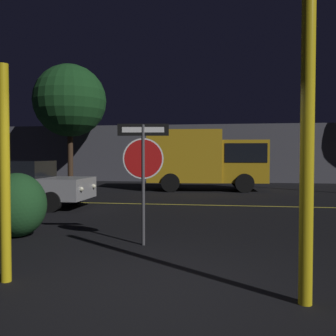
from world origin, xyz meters
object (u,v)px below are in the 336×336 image
at_px(stop_sign, 143,159).
at_px(hedge_bush_1, 17,205).
at_px(delivery_truck, 208,158).
at_px(passing_car_2, 25,184).
at_px(yellow_pole_left, 5,174).
at_px(tree_1, 70,101).
at_px(yellow_pole_right, 307,145).

height_order(stop_sign, hedge_bush_1, stop_sign).
bearing_deg(stop_sign, delivery_truck, 78.79).
height_order(passing_car_2, delivery_truck, delivery_truck).
xyz_separation_m(hedge_bush_1, passing_car_2, (-2.08, 4.03, 0.08)).
xyz_separation_m(yellow_pole_left, tree_1, (-6.13, 16.45, 3.40)).
relative_size(yellow_pole_left, hedge_bush_1, 2.19).
bearing_deg(delivery_truck, yellow_pole_right, 3.29).
relative_size(stop_sign, yellow_pole_left, 0.79).
height_order(yellow_pole_right, delivery_truck, yellow_pole_right).
relative_size(passing_car_2, delivery_truck, 0.75).
height_order(yellow_pole_right, passing_car_2, yellow_pole_right).
bearing_deg(delivery_truck, yellow_pole_left, -12.71).
bearing_deg(tree_1, delivery_truck, -21.23).
bearing_deg(passing_car_2, hedge_bush_1, 27.98).
bearing_deg(yellow_pole_left, yellow_pole_right, -3.01).
xyz_separation_m(passing_car_2, delivery_truck, (5.49, 6.71, 0.80)).
xyz_separation_m(passing_car_2, tree_1, (-2.72, 9.90, 4.10)).
relative_size(hedge_bush_1, delivery_truck, 0.23).
distance_m(yellow_pole_left, delivery_truck, 13.43).
bearing_deg(hedge_bush_1, delivery_truck, 72.36).
bearing_deg(delivery_truck, tree_1, -115.02).
height_order(yellow_pole_right, tree_1, tree_1).
xyz_separation_m(hedge_bush_1, tree_1, (-4.80, 13.92, 4.18)).
bearing_deg(yellow_pole_right, stop_sign, 134.55).
distance_m(passing_car_2, tree_1, 11.05).
bearing_deg(tree_1, stop_sign, -62.21).
bearing_deg(yellow_pole_right, hedge_bush_1, 151.77).
relative_size(yellow_pole_right, passing_car_2, 0.85).
distance_m(yellow_pole_right, hedge_bush_1, 5.88).
xyz_separation_m(yellow_pole_right, tree_1, (-9.88, 16.65, 3.05)).
height_order(hedge_bush_1, delivery_truck, delivery_truck).
distance_m(stop_sign, delivery_truck, 11.07).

